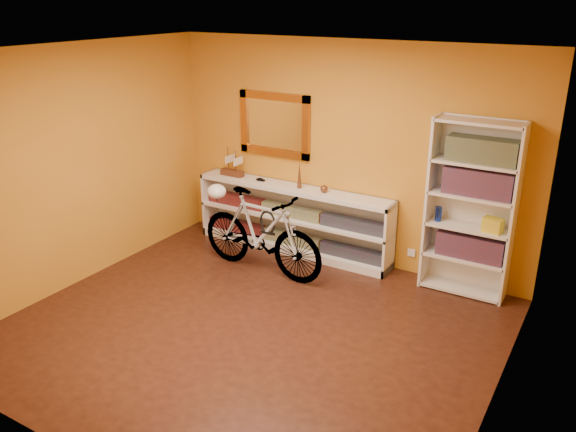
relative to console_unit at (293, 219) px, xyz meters
The scene contains 24 objects.
floor 1.96m from the console_unit, 71.78° to the right, with size 4.50×4.00×0.01m, color black.
ceiling 2.90m from the console_unit, 71.78° to the right, with size 4.50×4.00×0.01m, color silver.
back_wall 1.08m from the console_unit, 17.64° to the left, with size 4.50×0.01×2.60m, color #BD781C.
left_wall 2.61m from the console_unit, 132.40° to the right, with size 0.01×4.00×2.60m, color #BD781C.
right_wall 3.49m from the console_unit, 32.47° to the right, with size 0.01×4.00×2.60m, color #BD781C.
gilt_mirror 1.19m from the console_unit, 156.95° to the left, with size 0.98×0.06×0.78m, color #9B5B1C.
wall_socket 1.52m from the console_unit, ahead, with size 0.09×0.01×0.09m, color silver.
console_unit is the anchor object (origin of this frame).
cd_row_lower 0.26m from the console_unit, 90.00° to the right, with size 2.50×0.13×0.14m, color black.
cd_row_upper 0.11m from the console_unit, 90.00° to the right, with size 2.50×0.13×0.14m, color navy.
model_ship 1.09m from the console_unit, behind, with size 0.32×0.12×0.37m, color #432212, non-canonical shape.
toy_car 0.63m from the console_unit, behind, with size 0.00×0.00×0.00m, color black.
bronze_ornament 0.60m from the console_unit, ahead, with size 0.06×0.06×0.33m, color brown.
decorative_orb 0.64m from the console_unit, ahead, with size 0.09×0.09×0.09m, color brown.
bookcase 2.20m from the console_unit, ahead, with size 0.90×0.30×1.90m, color silver, non-canonical shape.
book_row_a 2.19m from the console_unit, ahead, with size 0.70×0.22×0.26m, color maroon.
book_row_b 2.34m from the console_unit, ahead, with size 0.70×0.22×0.28m, color maroon.
book_row_c 2.47m from the console_unit, ahead, with size 0.70×0.22×0.25m, color #1A4F5C.
travel_mug 1.86m from the console_unit, ahead, with size 0.07×0.07×0.16m, color #162E9A.
red_tin 2.24m from the console_unit, ahead, with size 0.13×0.13×0.16m, color maroon.
yellow_bag 2.42m from the console_unit, ahead, with size 0.19×0.13×0.15m, color gold.
bicycle 0.71m from the console_unit, 90.74° to the right, with size 1.68×0.44×0.99m, color silver.
helmet 1.03m from the console_unit, 134.23° to the right, with size 0.23×0.22×0.17m, color white.
u_lock 0.75m from the console_unit, 82.84° to the right, with size 0.21×0.21×0.02m, color black.
Camera 1 is at (2.81, -4.01, 3.05)m, focal length 36.26 mm.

